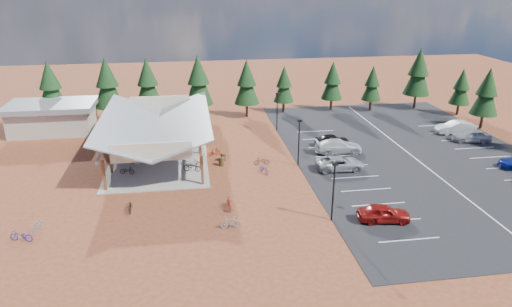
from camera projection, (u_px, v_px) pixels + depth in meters
name	position (u px, v px, depth m)	size (l,w,h in m)	color
ground	(255.00, 176.00, 46.80)	(140.00, 140.00, 0.00)	#5A3317
asphalt_lot	(411.00, 155.00, 52.13)	(27.00, 44.00, 0.04)	black
concrete_pad	(159.00, 156.00, 51.85)	(10.60, 18.60, 0.10)	gray
bike_pavilion	(157.00, 124.00, 50.48)	(11.65, 19.40, 4.97)	#553218
outbuilding	(53.00, 117.00, 59.33)	(11.00, 7.00, 3.90)	#ADA593
lamp_post_0	(334.00, 188.00, 37.20)	(0.50, 0.25, 5.14)	black
lamp_post_1	(299.00, 139.00, 48.27)	(0.50, 0.25, 5.14)	black
lamp_post_2	(277.00, 109.00, 59.33)	(0.50, 0.25, 5.14)	black
trash_bin_0	(221.00, 162.00, 49.17)	(0.60, 0.60, 0.90)	#402F17
trash_bin_1	(223.00, 157.00, 50.40)	(0.60, 0.60, 0.90)	#402F17
pine_0	(50.00, 85.00, 61.69)	(3.77, 3.77, 8.78)	#382314
pine_1	(107.00, 83.00, 62.15)	(3.92, 3.92, 9.12)	#382314
pine_2	(148.00, 82.00, 63.75)	(3.75, 3.75, 8.74)	#382314
pine_3	(198.00, 80.00, 63.50)	(3.94, 3.94, 9.18)	#382314
pine_4	(247.00, 82.00, 64.80)	(3.57, 3.57, 8.32)	#382314
pine_5	(284.00, 84.00, 67.16)	(3.02, 3.02, 7.02)	#382314
pine_6	(332.00, 81.00, 68.26)	(3.21, 3.21, 7.47)	#382314
pine_7	(372.00, 83.00, 68.25)	(2.94, 2.94, 6.85)	#382314
pine_8	(418.00, 72.00, 68.72)	(3.99, 3.99, 9.30)	#382314
pine_12	(487.00, 92.00, 59.59)	(3.53, 3.53, 8.23)	#382314
pine_13	(461.00, 87.00, 66.09)	(2.95, 2.95, 6.88)	#382314
bike_0	(127.00, 170.00, 46.81)	(0.53, 1.53, 0.80)	black
bike_1	(132.00, 160.00, 48.98)	(0.52, 1.83, 1.10)	#93969C
bike_2	(127.00, 152.00, 51.67)	(0.61, 1.74, 0.92)	#294CA0
bike_3	(135.00, 131.00, 58.38)	(0.45, 1.58, 0.95)	maroon
bike_4	(192.00, 167.00, 47.44)	(0.65, 1.87, 0.98)	black
bike_5	(192.00, 162.00, 48.51)	(0.51, 1.79, 1.08)	#9FA1A7
bike_6	(170.00, 143.00, 54.48)	(0.62, 1.77, 0.93)	navy
bike_7	(178.00, 134.00, 57.01)	(0.52, 1.83, 1.10)	maroon
bike_8	(130.00, 206.00, 39.49)	(0.63, 1.81, 0.95)	black
bike_9	(37.00, 226.00, 36.36)	(0.48, 1.69, 1.02)	gray
bike_10	(21.00, 236.00, 34.99)	(0.64, 1.84, 0.97)	navy
bike_11	(229.00, 203.00, 39.84)	(0.53, 1.86, 1.12)	maroon
bike_13	(231.00, 222.00, 36.83)	(0.48, 1.71, 1.03)	gray
bike_14	(264.00, 169.00, 47.29)	(0.59, 1.69, 0.89)	#1B1D9E
bike_15	(214.00, 152.00, 51.88)	(0.42, 1.49, 0.89)	maroon
bike_16	(262.00, 161.00, 49.33)	(0.56, 1.60, 0.84)	black
car_0	(384.00, 213.00, 37.75)	(1.74, 4.32, 1.47)	maroon
car_2	(340.00, 163.00, 47.92)	(2.35, 5.11, 1.42)	#979A9E
car_3	(339.00, 146.00, 52.55)	(2.22, 5.45, 1.58)	silver
car_4	(332.00, 140.00, 54.85)	(1.65, 4.10, 1.40)	black
car_8	(471.00, 136.00, 56.09)	(1.83, 4.56, 1.55)	#96989E
car_9	(456.00, 127.00, 59.00)	(1.74, 5.00, 1.65)	#B8B8B8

